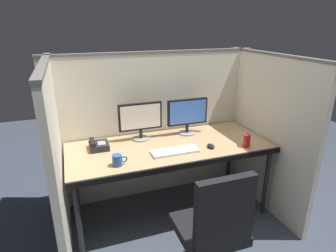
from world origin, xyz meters
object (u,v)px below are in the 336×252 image
computer_mouse (211,146)px  soda_can (247,141)px  office_chair (211,244)px  monitor_left (140,119)px  keyboard_main (175,151)px  desk (170,151)px  coffee_mug (117,160)px  desk_phone (98,145)px  monitor_right (187,114)px

computer_mouse → soda_can: size_ratio=0.79×
computer_mouse → soda_can: soda_can is taller
office_chair → soda_can: (0.69, 0.65, 0.44)m
monitor_left → office_chair: bearing=-80.6°
keyboard_main → computer_mouse: bearing=-2.9°
desk → keyboard_main: (-0.01, -0.15, 0.06)m
coffee_mug → desk_phone: bearing=105.7°
office_chair → desk_phone: 1.30m
desk → keyboard_main: 0.16m
office_chair → soda_can: office_chair is taller
desk → soda_can: size_ratio=15.57×
keyboard_main → desk_phone: bearing=154.0°
keyboard_main → computer_mouse: size_ratio=4.48×
keyboard_main → soda_can: soda_can is taller
computer_mouse → desk_phone: size_ratio=0.51×
office_chair → keyboard_main: office_chair is taller
desk → desk_phone: size_ratio=10.00×
desk → soda_can: 0.72m
office_chair → coffee_mug: 0.96m
monitor_right → computer_mouse: 0.46m
office_chair → monitor_right: size_ratio=2.27×
office_chair → computer_mouse: office_chair is taller
monitor_left → desk_phone: size_ratio=2.26×
office_chair → monitor_left: monitor_left is taller
coffee_mug → keyboard_main: bearing=8.1°
office_chair → soda_can: size_ratio=7.99×
desk → coffee_mug: bearing=-157.7°
monitor_right → computer_mouse: size_ratio=4.48×
monitor_right → keyboard_main: size_ratio=1.00×
office_chair → monitor_left: bearing=106.3°
monitor_right → coffee_mug: 0.95m
office_chair → coffee_mug: (-0.51, 0.69, 0.42)m
computer_mouse → coffee_mug: 0.88m
keyboard_main → coffee_mug: 0.54m
monitor_right → desk_phone: bearing=-175.2°
coffee_mug → desk_phone: 0.40m
monitor_left → coffee_mug: (-0.32, -0.48, -0.17)m
desk → monitor_right: size_ratio=4.42×
monitor_left → monitor_right: same height
desk → computer_mouse: size_ratio=19.79×
desk → soda_can: soda_can is taller
keyboard_main → computer_mouse: 0.35m
coffee_mug → desk_phone: size_ratio=0.66×
monitor_left → keyboard_main: monitor_left is taller
desk → keyboard_main: keyboard_main is taller
desk_phone → monitor_right: bearing=4.8°
keyboard_main → desk: bearing=87.0°
desk → office_chair: office_chair is taller
keyboard_main → coffee_mug: (-0.53, -0.08, 0.04)m
office_chair → soda_can: bearing=50.3°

